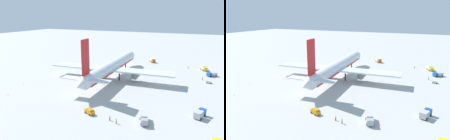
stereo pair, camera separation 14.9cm
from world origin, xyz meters
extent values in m
plane|color=#B2B2AD|center=(0.00, 0.00, 0.00)|extent=(600.00, 600.00, 0.00)
cylinder|color=silver|center=(0.00, 0.00, 6.82)|extent=(66.18, 10.03, 6.09)
cone|color=silver|center=(35.34, 2.12, 6.82)|extent=(5.22, 6.25, 5.97)
cone|color=silver|center=(-35.95, -2.16, 6.82)|extent=(6.43, 6.14, 5.79)
cube|color=red|center=(-30.91, -1.85, 17.30)|extent=(6.02, 0.86, 14.87)
cube|color=silver|center=(-31.76, 4.00, 8.04)|extent=(4.99, 10.21, 0.36)
cube|color=silver|center=(-31.06, -7.77, 8.04)|extent=(4.99, 10.21, 0.36)
cube|color=silver|center=(-4.40, 18.28, 5.90)|extent=(10.84, 31.41, 0.70)
cylinder|color=slate|center=(-3.12, 13.71, 3.56)|extent=(4.90, 4.25, 3.98)
cube|color=silver|center=(-2.18, -18.68, 5.90)|extent=(10.84, 31.41, 0.70)
cylinder|color=slate|center=(-1.46, -13.99, 3.73)|extent=(6.02, 3.99, 3.65)
cylinder|color=black|center=(23.03, 1.38, 1.88)|extent=(0.70, 0.70, 3.77)
cylinder|color=black|center=(-3.59, 4.84, 1.88)|extent=(0.70, 0.70, 3.77)
cylinder|color=black|center=(-2.99, -5.24, 1.88)|extent=(0.70, 0.70, 3.77)
cube|color=red|center=(0.00, 0.00, 5.14)|extent=(63.53, 9.57, 0.50)
cube|color=#194CA5|center=(24.84, -48.60, 1.43)|extent=(2.97, 2.95, 1.95)
cube|color=#B2B2B7|center=(26.98, -50.81, 1.28)|extent=(4.23, 4.26, 1.67)
cube|color=black|center=(24.43, -48.17, 1.92)|extent=(1.55, 1.50, 0.86)
cylinder|color=black|center=(24.07, -49.59, 0.45)|extent=(0.84, 0.86, 0.90)
cylinder|color=black|center=(25.85, -47.86, 0.45)|extent=(0.84, 0.86, 0.90)
cylinder|color=black|center=(26.60, -52.20, 0.45)|extent=(0.84, 0.86, 0.90)
cylinder|color=black|center=(28.38, -50.48, 0.45)|extent=(0.84, 0.86, 0.90)
cube|color=yellow|center=(37.15, -46.12, 1.38)|extent=(2.57, 2.76, 1.86)
cube|color=silver|center=(40.19, -44.80, 1.59)|extent=(4.38, 3.54, 2.28)
cube|color=black|center=(36.55, -46.38, 1.84)|extent=(0.81, 1.73, 0.82)
cylinder|color=black|center=(37.75, -47.06, 0.45)|extent=(0.95, 0.63, 0.90)
cylinder|color=black|center=(36.88, -45.03, 0.45)|extent=(0.95, 0.63, 0.90)
cylinder|color=black|center=(41.37, -45.49, 0.45)|extent=(0.95, 0.63, 0.90)
cylinder|color=black|center=(40.49, -43.47, 0.45)|extent=(0.95, 0.63, 0.90)
cube|color=#999EA5|center=(-44.72, -31.60, 1.40)|extent=(2.52, 2.63, 1.90)
cube|color=#B2B2B7|center=(-41.55, -30.35, 1.51)|extent=(4.40, 3.37, 2.13)
cube|color=black|center=(-45.34, -31.84, 1.88)|extent=(0.71, 1.66, 0.84)
cylinder|color=black|center=(-44.16, -32.50, 0.45)|extent=(0.95, 0.61, 0.90)
cylinder|color=black|center=(-44.93, -30.56, 0.45)|extent=(0.95, 0.61, 0.90)
cylinder|color=black|center=(-40.41, -31.02, 0.45)|extent=(0.95, 0.61, 0.90)
cylinder|color=black|center=(-41.17, -29.08, 0.45)|extent=(0.95, 0.61, 0.90)
cube|color=#194CA5|center=(-29.04, -47.76, 1.50)|extent=(2.34, 2.64, 2.09)
cube|color=#B2B2B7|center=(-32.04, -46.80, 1.50)|extent=(4.11, 3.21, 2.10)
cube|color=black|center=(-28.46, -47.95, 2.02)|extent=(0.64, 1.79, 0.92)
cylinder|color=black|center=(-28.87, -46.66, 0.45)|extent=(0.95, 0.56, 0.90)
cylinder|color=black|center=(-29.55, -48.76, 0.45)|extent=(0.95, 0.56, 0.90)
cylinder|color=black|center=(-32.42, -45.52, 0.45)|extent=(0.95, 0.56, 0.90)
cylinder|color=black|center=(-33.09, -47.62, 0.45)|extent=(0.95, 0.56, 0.90)
cube|color=black|center=(-47.38, -52.30, 2.02)|extent=(0.56, 1.99, 0.92)
cube|color=#BF4C14|center=(46.97, -11.05, 1.54)|extent=(2.79, 2.85, 2.19)
cube|color=silver|center=(49.58, -9.02, 1.49)|extent=(4.34, 4.06, 2.08)
cube|color=black|center=(46.47, -11.45, 2.09)|extent=(1.19, 1.50, 0.96)
cylinder|color=black|center=(47.79, -11.80, 0.45)|extent=(0.89, 0.79, 0.90)
cylinder|color=black|center=(46.44, -10.08, 0.45)|extent=(0.89, 0.79, 0.90)
cylinder|color=black|center=(50.88, -9.39, 0.45)|extent=(0.89, 0.79, 0.90)
cylinder|color=black|center=(49.53, -7.67, 0.45)|extent=(0.89, 0.79, 0.90)
cube|color=orange|center=(-44.45, -11.29, 0.87)|extent=(3.44, 4.49, 1.10)
cube|color=orange|center=(-44.54, -11.47, 1.70)|extent=(2.64, 3.08, 0.55)
cylinder|color=black|center=(-44.70, -9.67, 0.32)|extent=(0.48, 0.67, 0.64)
cylinder|color=black|center=(-43.03, -10.47, 0.32)|extent=(0.48, 0.67, 0.64)
cylinder|color=black|center=(-45.88, -12.10, 0.32)|extent=(0.48, 0.67, 0.64)
cylinder|color=black|center=(-44.21, -12.91, 0.32)|extent=(0.48, 0.67, 0.64)
cube|color=#26598C|center=(11.73, -48.89, 0.28)|extent=(1.92, 2.79, 0.15)
cylinder|color=#333338|center=(11.39, -50.42, 0.28)|extent=(0.21, 0.60, 0.08)
cube|color=silver|center=(11.73, -48.89, 0.81)|extent=(1.69, 2.36, 0.92)
cylinder|color=black|center=(12.20, -49.98, 0.20)|extent=(0.20, 0.42, 0.40)
cylinder|color=black|center=(10.83, -49.68, 0.20)|extent=(0.20, 0.42, 0.40)
cylinder|color=black|center=(12.62, -48.09, 0.20)|extent=(0.20, 0.42, 0.40)
cylinder|color=black|center=(11.25, -47.79, 0.20)|extent=(0.20, 0.42, 0.40)
cylinder|color=navy|center=(40.89, -35.70, 0.43)|extent=(0.39, 0.39, 0.86)
cylinder|color=#B2F219|center=(40.89, -35.70, 1.18)|extent=(0.49, 0.49, 0.65)
sphere|color=tan|center=(40.89, -35.70, 1.62)|extent=(0.23, 0.23, 0.23)
cylinder|color=#3F3F47|center=(17.19, -45.55, 0.42)|extent=(0.45, 0.45, 0.84)
cylinder|color=#B2F219|center=(17.19, -45.55, 1.15)|extent=(0.56, 0.56, 0.63)
sphere|color=tan|center=(17.19, -45.55, 1.58)|extent=(0.23, 0.23, 0.23)
cylinder|color=black|center=(-45.99, -20.02, 0.40)|extent=(0.34, 0.34, 0.80)
cylinder|color=orange|center=(-45.99, -20.02, 1.09)|extent=(0.42, 0.42, 0.60)
sphere|color=tan|center=(-45.99, -20.02, 1.50)|extent=(0.22, 0.22, 0.22)
cylinder|color=#3F3F47|center=(-46.96, -22.76, 0.44)|extent=(0.32, 0.32, 0.88)
cylinder|color=yellow|center=(-46.96, -22.76, 1.21)|extent=(0.40, 0.40, 0.66)
sphere|color=beige|center=(-46.96, -22.76, 1.66)|extent=(0.24, 0.24, 0.24)
cone|color=orange|center=(-29.47, 36.02, 0.28)|extent=(0.36, 0.36, 0.55)
cone|color=orange|center=(-43.69, 30.40, 0.28)|extent=(0.36, 0.36, 0.55)
camera|label=1|loc=(-106.22, -48.60, 34.74)|focal=35.13mm
camera|label=2|loc=(-106.16, -48.74, 34.74)|focal=35.13mm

